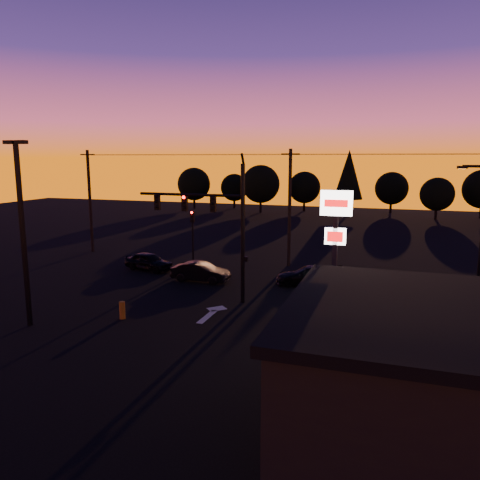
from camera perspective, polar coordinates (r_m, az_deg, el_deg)
The scene contains 22 objects.
ground at distance 24.54m, azimuth -6.01°, elevation -9.89°, with size 120.00×120.00×0.00m, color black.
lane_arrow at distance 25.80m, azimuth -3.44°, elevation -8.84°, with size 1.20×3.10×0.01m.
traffic_signal_mast at distance 27.01m, azimuth -2.89°, elevation 2.78°, with size 6.79×0.52×8.58m.
secondary_signal at distance 36.03m, azimuth -5.80°, elevation 1.22°, with size 0.30×0.31×4.35m.
parking_lot_light at distance 25.03m, azimuth -25.05°, elevation 2.04°, with size 1.25×0.30×9.14m.
pylon_sign at distance 22.88m, azimuth 11.56°, elevation 1.22°, with size 1.50×0.28×6.80m.
streetlight at distance 27.09m, azimuth 27.25°, elevation 0.59°, with size 1.55×0.35×8.00m.
utility_pole_0 at distance 43.53m, azimuth -17.82°, elevation 4.60°, with size 1.40×0.26×9.00m.
utility_pole_1 at distance 35.99m, azimuth 6.07°, elevation 3.99°, with size 1.40×0.26×9.00m.
power_wires at distance 35.80m, azimuth 6.18°, elevation 10.32°, with size 36.00×1.22×0.07m.
bollard at distance 25.48m, azimuth -14.16°, elevation -8.30°, with size 0.31×0.31×0.92m, color #AE6811.
tree_0 at distance 77.83m, azimuth -5.64°, elevation 6.80°, with size 5.36×5.36×6.74m.
tree_1 at distance 78.45m, azimuth -0.70°, elevation 6.42°, with size 4.54×4.54×5.71m.
tree_2 at distance 71.83m, azimuth 2.54°, elevation 6.83°, with size 5.77×5.78×7.26m.
tree_3 at distance 74.38m, azimuth 7.87°, elevation 6.37°, with size 4.95×4.95×6.22m.
tree_4 at distance 70.33m, azimuth 13.11°, elevation 7.78°, with size 4.18×4.18×9.50m.
tree_5 at distance 75.11m, azimuth 18.00°, elevation 6.01°, with size 4.95×4.95×6.22m.
tree_6 at distance 69.35m, azimuth 22.90°, elevation 5.16°, with size 4.54×4.54×5.71m.
car_left at distance 35.76m, azimuth -11.05°, elevation -2.57°, with size 1.56×3.88×1.32m, color black.
car_mid at distance 32.04m, azimuth -4.82°, elevation -3.89°, with size 1.39×3.99×1.31m, color black.
car_right at distance 31.33m, azimuth 8.47°, elevation -4.31°, with size 1.80×4.42×1.28m, color black.
suv_parked at distance 19.00m, azimuth 20.26°, elevation -14.61°, with size 2.03×4.40×1.22m, color black.
Camera 1 is at (9.66, -20.97, 8.32)m, focal length 35.00 mm.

